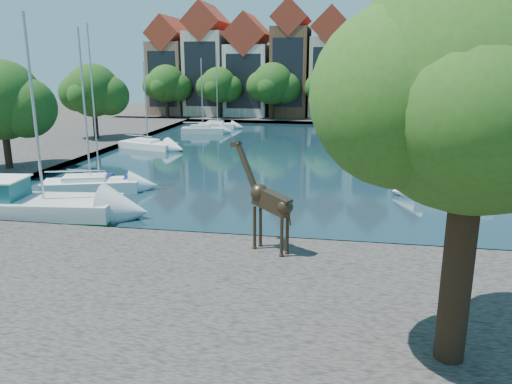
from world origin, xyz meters
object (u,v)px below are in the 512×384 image
(giraffe_statue, at_px, (267,200))
(motorsailer, at_px, (16,202))
(sailboat_right_a, at_px, (464,188))
(sailboat_left_a, at_px, (91,183))
(plane_tree, at_px, (482,93))

(giraffe_statue, height_order, motorsailer, motorsailer)
(motorsailer, relative_size, sailboat_right_a, 0.86)
(sailboat_left_a, bearing_deg, plane_tree, -40.64)
(plane_tree, xyz_separation_m, giraffe_statue, (-6.30, 7.19, -4.91))
(plane_tree, xyz_separation_m, sailboat_right_a, (4.38, 19.29, -6.95))
(motorsailer, bearing_deg, giraffe_statue, -14.42)
(plane_tree, bearing_deg, sailboat_right_a, 77.19)
(sailboat_left_a, bearing_deg, giraffe_statue, -35.91)
(giraffe_statue, distance_m, sailboat_left_a, 16.57)
(motorsailer, relative_size, sailboat_left_a, 1.04)
(sailboat_left_a, xyz_separation_m, sailboat_right_a, (24.00, 2.45, 0.05))
(motorsailer, height_order, sailboat_right_a, sailboat_right_a)
(plane_tree, height_order, sailboat_left_a, plane_tree)
(plane_tree, distance_m, sailboat_left_a, 26.78)
(motorsailer, xyz_separation_m, sailboat_right_a, (25.36, 8.32, -0.18))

